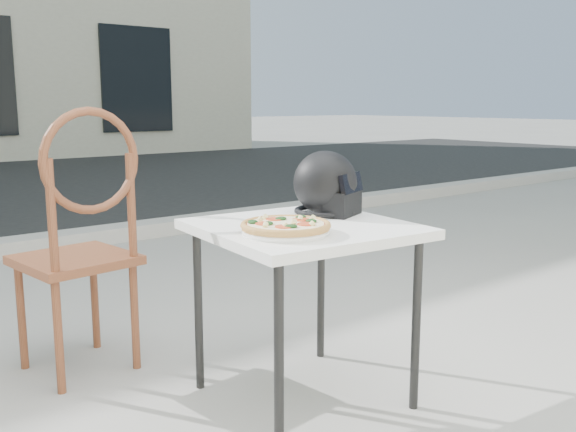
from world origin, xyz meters
TOP-DOWN VIEW (x-y plane):
  - ground at (0.00, 0.00)m, footprint 80.00×80.00m
  - cafe_table_main at (0.30, -0.14)m, footprint 0.78×0.78m
  - plate at (0.13, -0.24)m, footprint 0.39×0.39m
  - pizza at (0.13, -0.24)m, footprint 0.32×0.32m
  - helmet at (0.50, -0.04)m, footprint 0.32×0.33m
  - cafe_chair_main at (-0.26, 0.58)m, footprint 0.47×0.47m

SIDE VIEW (x-z plane):
  - ground at x=0.00m, z-range 0.00..0.00m
  - cafe_chair_main at x=-0.26m, z-range 0.06..1.17m
  - cafe_table_main at x=0.30m, z-range 0.28..0.96m
  - plate at x=0.13m, z-range 0.68..0.70m
  - pizza at x=0.13m, z-range 0.69..0.73m
  - helmet at x=0.50m, z-range 0.66..0.92m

